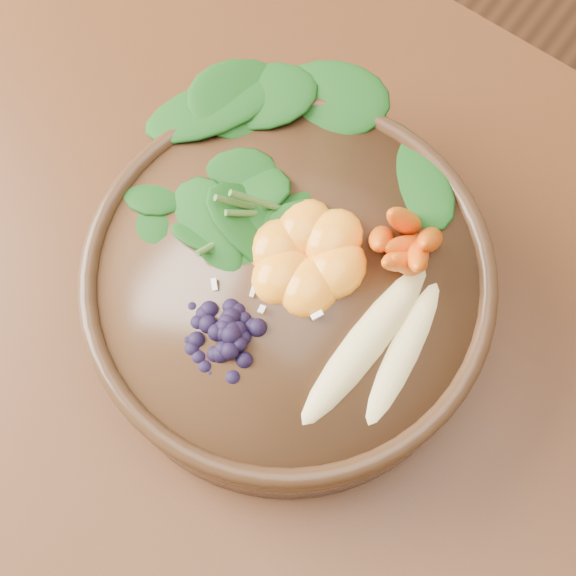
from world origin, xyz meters
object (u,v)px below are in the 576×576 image
at_px(stoneware_bowl, 288,293).
at_px(kale_heap, 298,163).
at_px(banana_halves, 387,341).
at_px(blueberry_pile, 230,329).
at_px(dining_table, 359,574).
at_px(mandarin_cluster, 308,249).
at_px(carrot_cluster, 426,219).

distance_m(stoneware_bowl, kale_heap, 0.10).
distance_m(banana_halves, blueberry_pile, 0.10).
height_order(dining_table, blueberry_pile, blueberry_pile).
bearing_deg(mandarin_cluster, carrot_cluster, 44.64).
relative_size(carrot_cluster, mandarin_cluster, 0.87).
xyz_separation_m(dining_table, mandarin_cluster, (-0.16, 0.14, 0.19)).
bearing_deg(banana_halves, mandarin_cluster, 170.25).
relative_size(dining_table, kale_heap, 8.45).
relative_size(stoneware_bowl, banana_halves, 1.80).
bearing_deg(dining_table, kale_heap, 137.11).
height_order(stoneware_bowl, blueberry_pile, blueberry_pile).
relative_size(dining_table, blueberry_pile, 11.99).
distance_m(banana_halves, mandarin_cluster, 0.08).
bearing_deg(kale_heap, mandarin_cluster, -47.34).
bearing_deg(stoneware_bowl, dining_table, -37.11).
relative_size(mandarin_cluster, blueberry_pile, 0.69).
distance_m(kale_heap, carrot_cluster, 0.10).
height_order(carrot_cluster, blueberry_pile, carrot_cluster).
xyz_separation_m(kale_heap, banana_halves, (0.12, -0.07, -0.01)).
bearing_deg(carrot_cluster, banana_halves, -66.94).
xyz_separation_m(carrot_cluster, banana_halves, (0.02, -0.08, -0.03)).
bearing_deg(carrot_cluster, stoneware_bowl, -123.69).
bearing_deg(carrot_cluster, dining_table, -56.72).
relative_size(stoneware_bowl, kale_heap, 1.53).
relative_size(carrot_cluster, banana_halves, 0.50).
bearing_deg(banana_halves, blueberry_pile, -141.51).
bearing_deg(mandarin_cluster, stoneware_bowl, -101.90).
xyz_separation_m(dining_table, banana_halves, (-0.08, 0.12, 0.18)).
height_order(mandarin_cluster, blueberry_pile, blueberry_pile).
bearing_deg(dining_table, carrot_cluster, 117.73).
distance_m(kale_heap, blueberry_pile, 0.13).
height_order(banana_halves, blueberry_pile, blueberry_pile).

